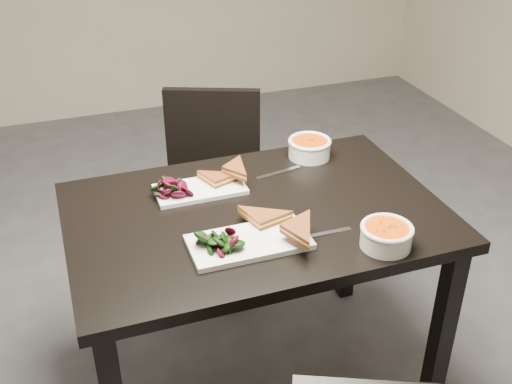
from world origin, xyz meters
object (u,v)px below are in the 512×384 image
(chair_far, at_px, (212,177))
(soup_bowl_far, at_px, (309,147))
(plate_far, at_px, (200,189))
(soup_bowl_near, at_px, (386,235))
(table, at_px, (256,236))
(plate_near, at_px, (249,242))

(chair_far, height_order, soup_bowl_far, chair_far)
(plate_far, bearing_deg, soup_bowl_near, -48.66)
(plate_far, distance_m, soup_bowl_far, 0.47)
(chair_far, xyz_separation_m, plate_far, (-0.19, -0.55, 0.27))
(table, distance_m, plate_near, 0.22)
(table, distance_m, plate_far, 0.25)
(plate_near, bearing_deg, table, 64.43)
(table, relative_size, soup_bowl_far, 7.46)
(table, xyz_separation_m, plate_far, (-0.14, 0.18, 0.11))
(plate_near, height_order, plate_far, plate_near)
(table, height_order, soup_bowl_near, soup_bowl_near)
(soup_bowl_near, bearing_deg, chair_far, 103.22)
(soup_bowl_near, relative_size, soup_bowl_far, 0.97)
(plate_far, bearing_deg, soup_bowl_far, 14.15)
(table, bearing_deg, plate_near, -115.57)
(soup_bowl_far, bearing_deg, soup_bowl_near, -91.91)
(chair_far, bearing_deg, table, -72.14)
(plate_near, relative_size, soup_bowl_far, 2.21)
(chair_far, xyz_separation_m, soup_bowl_far, (0.26, -0.44, 0.31))
(plate_near, bearing_deg, plate_far, 98.94)
(plate_near, distance_m, plate_far, 0.36)
(chair_far, relative_size, plate_near, 2.39)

